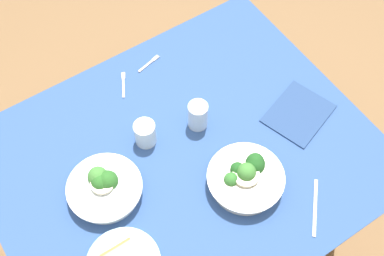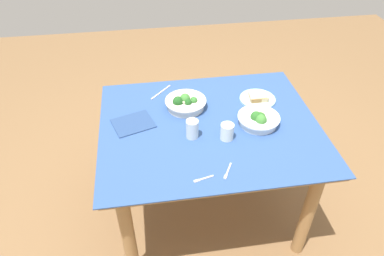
% 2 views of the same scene
% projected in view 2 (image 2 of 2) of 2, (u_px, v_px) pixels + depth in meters
% --- Properties ---
extents(ground_plane, '(6.00, 6.00, 0.00)m').
position_uv_depth(ground_plane, '(206.00, 208.00, 2.39)').
color(ground_plane, brown).
extents(dining_table, '(1.19, 0.97, 0.72)m').
position_uv_depth(dining_table, '(209.00, 141.00, 2.01)').
color(dining_table, '#2D4C84').
rests_on(dining_table, ground_plane).
extents(broccoli_bowl_far, '(0.24, 0.24, 0.10)m').
position_uv_depth(broccoli_bowl_far, '(185.00, 103.00, 2.04)').
color(broccoli_bowl_far, silver).
rests_on(broccoli_bowl_far, dining_table).
extents(broccoli_bowl_near, '(0.23, 0.23, 0.09)m').
position_uv_depth(broccoli_bowl_near, '(259.00, 119.00, 1.92)').
color(broccoli_bowl_near, white).
rests_on(broccoli_bowl_near, dining_table).
extents(bread_side_plate, '(0.21, 0.21, 0.04)m').
position_uv_depth(bread_side_plate, '(258.00, 98.00, 2.12)').
color(bread_side_plate, '#99C6D1').
rests_on(bread_side_plate, dining_table).
extents(water_glass_center, '(0.07, 0.07, 0.09)m').
position_uv_depth(water_glass_center, '(227.00, 132.00, 1.83)').
color(water_glass_center, silver).
rests_on(water_glass_center, dining_table).
extents(water_glass_side, '(0.07, 0.07, 0.10)m').
position_uv_depth(water_glass_side, '(192.00, 129.00, 1.83)').
color(water_glass_side, silver).
rests_on(water_glass_side, dining_table).
extents(fork_by_far_bowl, '(0.06, 0.10, 0.00)m').
position_uv_depth(fork_by_far_bowl, '(228.00, 172.00, 1.66)').
color(fork_by_far_bowl, '#B7B7BC').
rests_on(fork_by_far_bowl, dining_table).
extents(fork_by_near_bowl, '(0.10, 0.03, 0.00)m').
position_uv_depth(fork_by_near_bowl, '(203.00, 179.00, 1.63)').
color(fork_by_near_bowl, '#B7B7BC').
rests_on(fork_by_near_bowl, dining_table).
extents(table_knife_left, '(0.13, 0.14, 0.00)m').
position_uv_depth(table_knife_left, '(161.00, 92.00, 2.19)').
color(table_knife_left, '#B7B7BC').
rests_on(table_knife_left, dining_table).
extents(napkin_folded_upper, '(0.26, 0.23, 0.01)m').
position_uv_depth(napkin_folded_upper, '(133.00, 123.00, 1.94)').
color(napkin_folded_upper, navy).
rests_on(napkin_folded_upper, dining_table).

